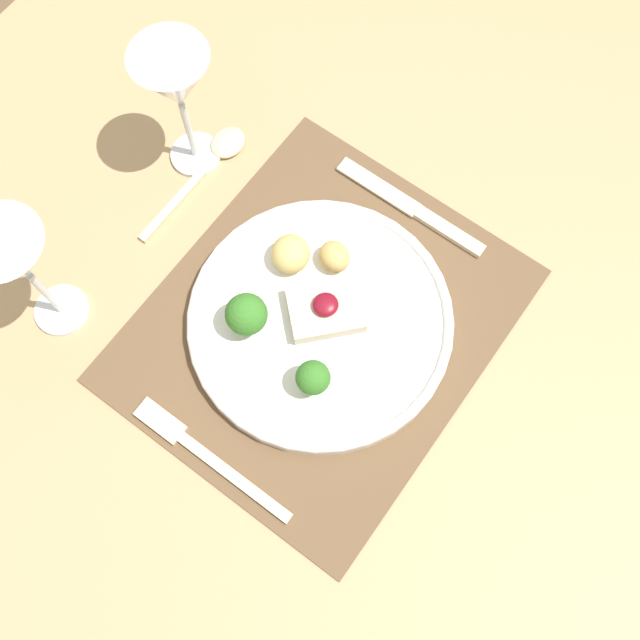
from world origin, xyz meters
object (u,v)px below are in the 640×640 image
(fork, at_px, (202,452))
(knife, at_px, (420,213))
(spoon, at_px, (215,157))
(wine_glass_near, at_px, (176,85))
(wine_glass_far, at_px, (17,262))
(dinner_plate, at_px, (317,320))

(fork, distance_m, knife, 0.37)
(fork, distance_m, spoon, 0.36)
(knife, xyz_separation_m, wine_glass_near, (-0.09, 0.27, 0.13))
(fork, relative_size, knife, 1.00)
(fork, height_order, spoon, spoon)
(knife, height_order, spoon, spoon)
(wine_glass_far, bearing_deg, knife, -37.39)
(fork, bearing_deg, spoon, 38.03)
(knife, xyz_separation_m, wine_glass_far, (-0.34, 0.26, 0.13))
(fork, xyz_separation_m, knife, (0.37, -0.03, 0.00))
(knife, relative_size, spoon, 1.09)
(knife, bearing_deg, wine_glass_far, 145.12)
(dinner_plate, distance_m, spoon, 0.25)
(wine_glass_near, bearing_deg, spoon, -67.14)
(dinner_plate, bearing_deg, fork, 175.94)
(dinner_plate, xyz_separation_m, wine_glass_far, (-0.16, 0.24, 0.12))
(dinner_plate, xyz_separation_m, fork, (-0.19, 0.01, -0.01))
(dinner_plate, distance_m, knife, 0.19)
(spoon, bearing_deg, fork, -139.48)
(dinner_plate, relative_size, wine_glass_near, 1.61)
(spoon, bearing_deg, knife, -67.18)
(fork, height_order, wine_glass_far, wine_glass_far)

